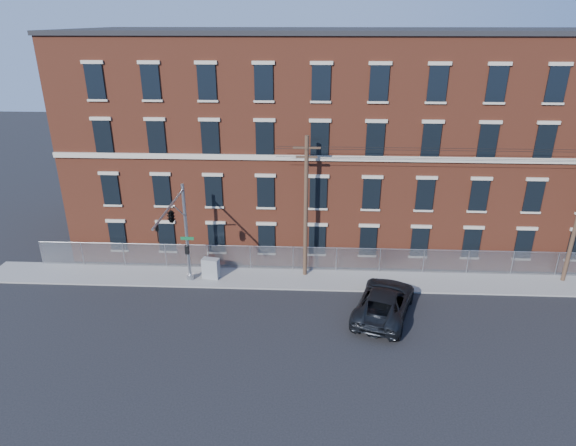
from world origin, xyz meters
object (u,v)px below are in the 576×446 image
Objects in this scene: traffic_signal_mast at (175,222)px; pickup_truck at (384,302)px; utility_pole_near at (306,206)px; utility_cabinet at (211,268)px.

traffic_signal_mast is 1.08× the size of pickup_truck.
utility_pole_near is 6.84× the size of utility_cabinet.
utility_pole_near reaches higher than traffic_signal_mast.
pickup_truck reaches higher than utility_cabinet.
traffic_signal_mast is 5.43m from utility_cabinet.
traffic_signal_mast reaches higher than utility_cabinet.
pickup_truck is at bearing -5.75° from traffic_signal_mast.
utility_cabinet is (1.42, 2.61, -4.54)m from traffic_signal_mast.
utility_pole_near reaches higher than utility_cabinet.
traffic_signal_mast reaches higher than pickup_truck.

